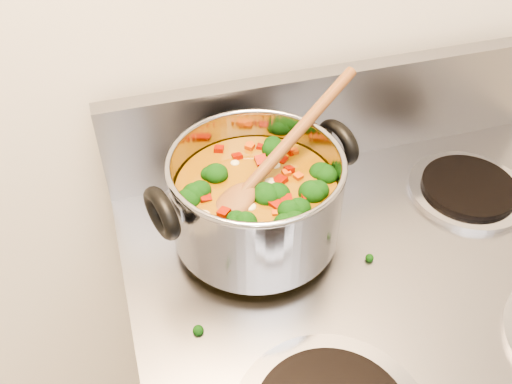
# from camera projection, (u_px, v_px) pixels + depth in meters

# --- Properties ---
(stockpot) EXTENTS (0.30, 0.23, 0.14)m
(stockpot) POSITION_uv_depth(u_px,v_px,m) (257.00, 199.00, 0.76)
(stockpot) COLOR #929198
(stockpot) RESTS_ON electric_range
(wooden_spoon) EXTENTS (0.27, 0.19, 0.11)m
(wooden_spoon) POSITION_uv_depth(u_px,v_px,m) (266.00, 167.00, 0.75)
(wooden_spoon) COLOR brown
(wooden_spoon) RESTS_ON stockpot
(cooktop_crumbs) EXTENTS (0.32, 0.25, 0.01)m
(cooktop_crumbs) POSITION_uv_depth(u_px,v_px,m) (172.00, 237.00, 0.81)
(cooktop_crumbs) COLOR black
(cooktop_crumbs) RESTS_ON electric_range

